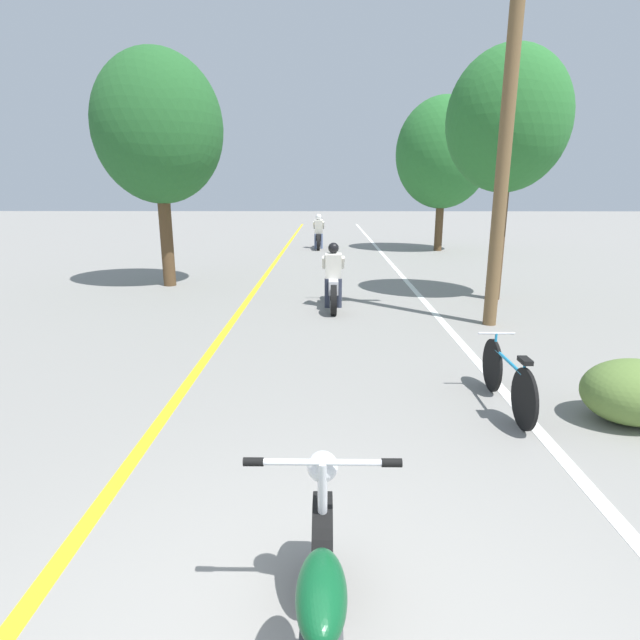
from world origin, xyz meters
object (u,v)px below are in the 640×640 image
Objects in this scene: roadside_tree_right_near at (508,122)px; motorcycle_rider_lead at (333,283)px; roadside_tree_left at (158,129)px; bicycle_parked at (507,379)px; motorcycle_foreground at (321,626)px; motorcycle_rider_far at (319,236)px; roadside_tree_right_far at (443,153)px; utility_pole at (506,135)px.

roadside_tree_right_near is 2.67× the size of motorcycle_rider_lead.
roadside_tree_left reaches higher than roadside_tree_right_near.
roadside_tree_left reaches higher than motorcycle_rider_lead.
motorcycle_rider_lead is (-3.71, -0.90, -3.33)m from roadside_tree_right_near.
bicycle_parked is (6.21, -7.59, -3.55)m from roadside_tree_left.
roadside_tree_right_near is 8.15m from roadside_tree_left.
motorcycle_rider_far is at bearing 90.94° from motorcycle_foreground.
roadside_tree_left is 2.87× the size of motorcycle_rider_far.
motorcycle_foreground is (-3.87, -9.45, -3.43)m from roadside_tree_right_near.
roadside_tree_right_far is at bearing 42.41° from roadside_tree_left.
motorcycle_rider_far is at bearing 171.93° from roadside_tree_right_far.
motorcycle_rider_lead is at bearing -87.50° from motorcycle_rider_far.
utility_pole reaches higher than roadside_tree_right_near.
roadside_tree_right_far is at bearing 85.28° from roadside_tree_right_near.
roadside_tree_right_far is at bearing 82.40° from utility_pole.
roadside_tree_right_far is 16.21m from bicycle_parked.
roadside_tree_right_far is 11.89m from motorcycle_rider_lead.
roadside_tree_right_far reaches higher than bicycle_parked.
bicycle_parked is (-1.79, -6.03, -3.49)m from roadside_tree_right_near.
roadside_tree_left is at bearing 129.27° from bicycle_parked.
motorcycle_foreground is 19.75m from motorcycle_rider_far.
utility_pole is 8.19m from roadside_tree_left.
roadside_tree_left is 2.85× the size of motorcycle_rider_lead.
roadside_tree_right_near is at bearing -67.82° from motorcycle_rider_far.
motorcycle_rider_lead is 1.19× the size of bicycle_parked.
roadside_tree_left is at bearing 150.14° from motorcycle_rider_lead.
roadside_tree_right_near is at bearing -11.08° from roadside_tree_left.
bicycle_parked is at bearing -50.73° from roadside_tree_left.
motorcycle_rider_far is at bearing 112.18° from roadside_tree_right_near.
roadside_tree_left is (-7.20, 3.87, 0.55)m from utility_pole.
roadside_tree_left is 10.43m from bicycle_parked.
roadside_tree_left is 2.81× the size of motorcycle_foreground.
roadside_tree_left reaches higher than motorcycle_rider_far.
roadside_tree_right_far is 3.00× the size of motorcycle_rider_lead.
roadside_tree_right_far is 6.03m from motorcycle_rider_far.
bicycle_parked is (1.92, -5.13, -0.16)m from motorcycle_rider_lead.
motorcycle_foreground is at bearing -89.06° from motorcycle_rider_far.
roadside_tree_right_near is at bearing 73.47° from bicycle_parked.
bicycle_parked is (2.09, 3.42, -0.06)m from motorcycle_foreground.
motorcycle_rider_far is (-0.32, 19.75, 0.14)m from motorcycle_foreground.
roadside_tree_right_near reaches higher than motorcycle_rider_far.
roadside_tree_right_near is 5.06m from motorcycle_rider_lead.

